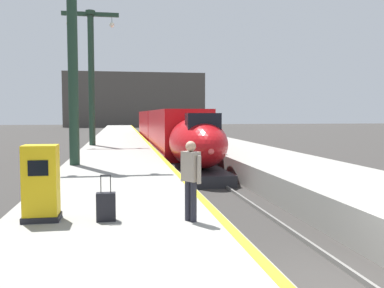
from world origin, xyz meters
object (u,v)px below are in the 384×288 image
(rolling_suitcase, at_px, (106,207))
(passenger_near_edge, at_px, (191,174))
(station_column_mid, at_px, (72,32))
(highspeed_train_main, at_px, (166,130))
(ticket_machine_yellow, at_px, (41,186))
(station_column_far, at_px, (91,65))

(rolling_suitcase, bearing_deg, passenger_near_edge, -10.06)
(station_column_mid, height_order, passenger_near_edge, station_column_mid)
(station_column_mid, bearing_deg, highspeed_train_main, 71.12)
(rolling_suitcase, distance_m, ticket_machine_yellow, 1.44)
(highspeed_train_main, bearing_deg, station_column_far, -138.97)
(station_column_mid, xyz_separation_m, rolling_suitcase, (1.70, -10.25, -5.51))
(station_column_far, relative_size, ticket_machine_yellow, 6.00)
(highspeed_train_main, height_order, passenger_near_edge, highspeed_train_main)
(highspeed_train_main, height_order, ticket_machine_yellow, highspeed_train_main)
(station_column_mid, height_order, station_column_far, station_column_mid)
(station_column_mid, xyz_separation_m, station_column_far, (0.00, 12.12, -0.07))
(station_column_mid, height_order, rolling_suitcase, station_column_mid)
(station_column_far, height_order, ticket_machine_yellow, station_column_far)
(passenger_near_edge, xyz_separation_m, rolling_suitcase, (-1.76, 0.31, -0.69))
(highspeed_train_main, bearing_deg, rolling_suitcase, -98.69)
(passenger_near_edge, height_order, rolling_suitcase, passenger_near_edge)
(rolling_suitcase, bearing_deg, ticket_machine_yellow, 168.46)
(station_column_mid, distance_m, ticket_machine_yellow, 11.20)
(station_column_far, bearing_deg, passenger_near_edge, -81.35)
(passenger_near_edge, bearing_deg, highspeed_train_main, 84.97)
(rolling_suitcase, bearing_deg, station_column_far, 94.33)
(station_column_mid, bearing_deg, rolling_suitcase, -80.61)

